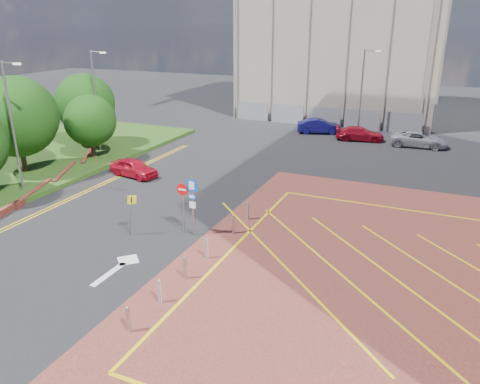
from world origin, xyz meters
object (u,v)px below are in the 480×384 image
Objects in this scene: tree_b at (17,117)px; tree_c at (90,121)px; tree_d at (85,103)px; lamp_left_near at (13,122)px; lamp_back at (362,89)px; car_silver_back at (419,139)px; sign_cluster at (189,200)px; car_red_left at (134,168)px; lamp_left_far at (96,97)px; car_blue_back at (319,126)px; car_red_back at (360,134)px; warning_sign at (131,210)px.

tree_b is 1.38× the size of tree_c.
tree_d is 11.76m from lamp_left_near.
tree_b is at bearing 135.75° from lamp_left_near.
lamp_back is 1.66× the size of car_silver_back.
sign_cluster reaches higher than car_red_left.
lamp_left_far is at bearing 81.23° from tree_b.
tree_d is 21.94m from car_blue_back.
tree_b reaches higher than car_red_back.
car_red_back is (4.38, 24.16, -1.32)m from sign_cluster.
tree_c is 15.23m from warning_sign.
car_blue_back is at bearing -14.60° from car_red_left.
car_blue_back is 9.52m from car_silver_back.
tree_c reaches higher than car_red_back.
tree_d is 0.76× the size of lamp_left_far.
tree_c is at bearing 146.84° from sign_cluster.
tree_c is 0.61× the size of lamp_left_far.
lamp_left_far is 24.46m from lamp_back.
lamp_left_near reaches higher than car_red_back.
car_silver_back reaches higher than car_red_left.
lamp_left_near is 10.77m from warning_sign.
tree_d is (-3.00, 3.00, 0.68)m from tree_c.
lamp_left_far reaches higher than tree_c.
sign_cluster is at bearing 25.23° from warning_sign.
lamp_back is 1.86× the size of car_blue_back.
car_red_back is (21.17, 12.15, -3.23)m from tree_d.
car_silver_back is (23.37, 14.93, -2.52)m from tree_c.
car_blue_back is at bearing 44.29° from lamp_left_far.
tree_c is 1.53× the size of sign_cluster.
lamp_back is 2.12× the size of car_red_left.
lamp_left_near is 8.31m from car_red_left.
sign_cluster is 0.85× the size of car_red_left.
lamp_left_near and lamp_left_far have the same top height.
car_red_left is (-12.23, -20.12, -3.72)m from lamp_back.
sign_cluster is at bearing -97.97° from lamp_back.
lamp_left_near is 30.80m from lamp_back.
car_red_back is at bearing 34.55° from lamp_left_far.
tree_c is 6.30m from car_red_left.
tree_d is 1.26× the size of car_silver_back.
lamp_left_near reaches higher than tree_d.
lamp_left_near is (3.08, -3.00, 0.42)m from tree_b.
lamp_left_near is at bearing -122.40° from lamp_back.
car_silver_back is (18.01, 17.05, 0.03)m from car_red_left.
car_red_left is (5.35, -2.12, -2.55)m from tree_c.
lamp_back is 23.83m from car_red_left.
lamp_left_near reaches higher than warning_sign.
sign_cluster is (-3.78, -27.02, -2.41)m from lamp_back.
lamp_back is at bearing 60.19° from car_silver_back.
lamp_back reaches higher than car_red_back.
car_red_back is (19.09, 13.15, -4.02)m from lamp_left_far.
lamp_left_near is 10.20m from lamp_left_far.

